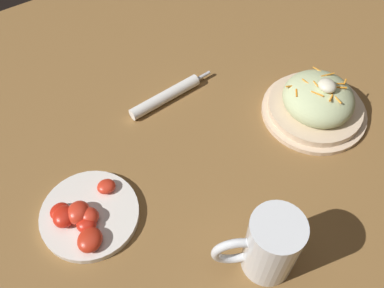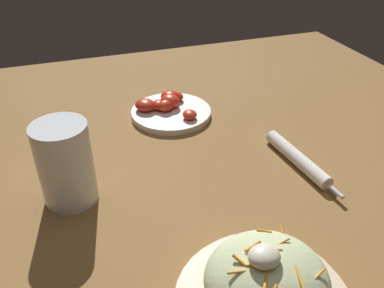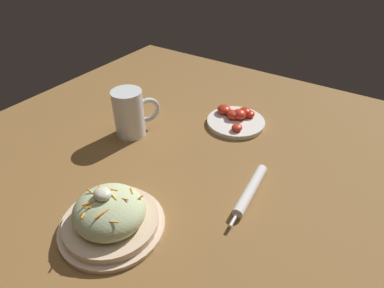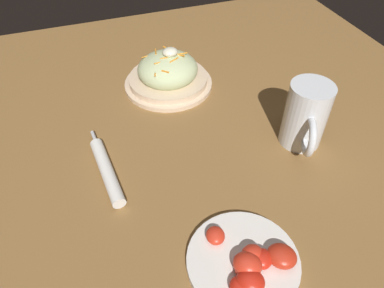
# 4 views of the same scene
# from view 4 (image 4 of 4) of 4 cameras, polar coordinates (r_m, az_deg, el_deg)

# --- Properties ---
(ground_plane) EXTENTS (1.43, 1.43, 0.00)m
(ground_plane) POSITION_cam_4_polar(r_m,az_deg,el_deg) (0.78, 0.45, -1.48)
(ground_plane) COLOR olive
(salad_plate) EXTENTS (0.23, 0.23, 0.11)m
(salad_plate) POSITION_cam_4_polar(r_m,az_deg,el_deg) (0.96, -3.84, 11.05)
(salad_plate) COLOR beige
(salad_plate) RESTS_ON ground_plane
(beer_mug) EXTENTS (0.10, 0.14, 0.15)m
(beer_mug) POSITION_cam_4_polar(r_m,az_deg,el_deg) (0.81, 17.53, 3.87)
(beer_mug) COLOR white
(beer_mug) RESTS_ON ground_plane
(napkin_roll) EXTENTS (0.04, 0.22, 0.03)m
(napkin_roll) POSITION_cam_4_polar(r_m,az_deg,el_deg) (0.76, -13.46, -3.91)
(napkin_roll) COLOR white
(napkin_roll) RESTS_ON ground_plane
(tomato_plate) EXTENTS (0.19, 0.19, 0.05)m
(tomato_plate) POSITION_cam_4_polar(r_m,az_deg,el_deg) (0.62, 8.69, -18.11)
(tomato_plate) COLOR white
(tomato_plate) RESTS_ON ground_plane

